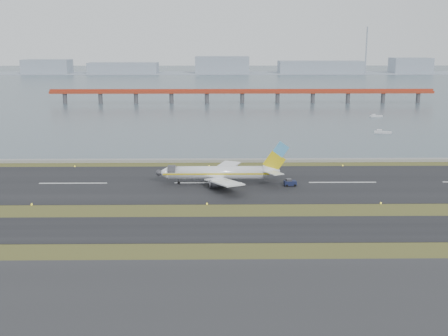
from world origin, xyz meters
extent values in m
plane|color=#3A4D1B|center=(0.00, 0.00, 0.00)|extent=(1000.00, 1000.00, 0.00)
cube|color=#2B2B2E|center=(0.00, -55.00, 0.05)|extent=(1000.00, 50.00, 0.10)
cube|color=black|center=(0.00, -12.00, 0.05)|extent=(1000.00, 18.00, 0.10)
cube|color=black|center=(0.00, 30.00, 0.05)|extent=(1000.00, 45.00, 0.10)
cube|color=#979792|center=(0.00, 60.00, 0.50)|extent=(1000.00, 2.50, 1.00)
cube|color=#435560|center=(0.00, 460.00, 0.00)|extent=(1400.00, 800.00, 1.30)
cube|color=#A8341C|center=(20.00, 250.00, 7.50)|extent=(260.00, 5.00, 1.60)
cube|color=#A8341C|center=(20.00, 250.00, 9.00)|extent=(260.00, 0.40, 1.40)
cylinder|color=#4C4C51|center=(-76.00, 250.00, 3.00)|extent=(2.80, 2.80, 7.00)
cylinder|color=#4C4C51|center=(20.00, 250.00, 3.00)|extent=(2.80, 2.80, 7.00)
cylinder|color=#4C4C51|center=(116.00, 250.00, 3.00)|extent=(2.80, 2.80, 7.00)
cube|color=#929EAD|center=(0.00, 620.00, 0.00)|extent=(1400.00, 80.00, 1.00)
cube|color=#929EAD|center=(-220.00, 620.00, 9.00)|extent=(60.00, 35.00, 18.00)
cube|color=#929EAD|center=(-120.00, 620.00, 7.00)|extent=(90.00, 35.00, 14.00)
cube|color=#929EAD|center=(10.00, 620.00, 11.00)|extent=(70.00, 35.00, 22.00)
cube|color=#929EAD|center=(140.00, 620.00, 8.00)|extent=(110.00, 35.00, 16.00)
cube|color=#929EAD|center=(260.00, 620.00, 10.00)|extent=(50.00, 35.00, 20.00)
cylinder|color=#929EAD|center=(200.00, 620.00, 30.00)|extent=(1.80, 1.80, 60.00)
cylinder|color=white|center=(2.36, 28.76, 3.50)|extent=(28.00, 3.80, 3.80)
cone|color=white|center=(-13.24, 28.76, 3.50)|extent=(3.20, 3.80, 3.80)
cone|color=white|center=(18.56, 28.76, 3.80)|extent=(5.00, 3.80, 3.80)
cube|color=yellow|center=(2.36, 26.84, 3.50)|extent=(31.00, 0.06, 0.45)
cube|color=yellow|center=(2.36, 30.68, 3.50)|extent=(31.00, 0.06, 0.45)
cube|color=white|center=(4.56, 20.26, 2.80)|extent=(11.31, 15.89, 1.66)
cube|color=white|center=(4.56, 37.26, 2.80)|extent=(11.31, 15.89, 1.66)
cylinder|color=#3F3E44|center=(2.86, 22.76, 1.60)|extent=(4.20, 2.10, 2.10)
cylinder|color=#3F3E44|center=(2.86, 34.76, 1.60)|extent=(4.20, 2.10, 2.10)
cube|color=yellow|center=(19.36, 28.76, 6.70)|extent=(6.80, 0.35, 6.85)
cube|color=#50A7E4|center=(21.26, 28.76, 10.40)|extent=(4.85, 0.37, 4.90)
cube|color=white|center=(18.86, 24.96, 4.30)|extent=(5.64, 6.80, 0.22)
cube|color=white|center=(18.86, 32.56, 4.30)|extent=(5.64, 6.80, 0.22)
cylinder|color=black|center=(-8.64, 28.76, 0.45)|extent=(0.80, 0.28, 0.80)
cylinder|color=black|center=(3.86, 25.96, 0.55)|extent=(1.00, 0.38, 1.00)
cylinder|color=black|center=(3.86, 31.56, 0.55)|extent=(1.00, 0.38, 1.00)
cube|color=#151B39|center=(23.84, 26.02, 0.97)|extent=(3.67, 2.35, 1.30)
cube|color=#3F3E44|center=(23.41, 25.97, 1.84)|extent=(1.70, 1.79, 0.76)
cylinder|color=black|center=(22.76, 25.02, 0.38)|extent=(0.79, 0.41, 0.76)
cylinder|color=black|center=(22.55, 26.74, 0.38)|extent=(0.79, 0.41, 0.76)
cylinder|color=black|center=(25.12, 25.31, 0.38)|extent=(0.79, 0.41, 0.76)
cylinder|color=black|center=(24.91, 27.02, 0.38)|extent=(0.79, 0.41, 0.76)
cube|color=silver|center=(78.61, 121.12, 0.44)|extent=(7.97, 4.99, 0.98)
cube|color=silver|center=(77.09, 121.71, 1.31)|extent=(2.66, 2.41, 0.98)
cube|color=silver|center=(91.45, 178.21, 0.39)|extent=(7.01, 2.93, 0.87)
cube|color=silver|center=(90.00, 178.04, 1.17)|extent=(2.11, 1.77, 0.87)
camera|label=1|loc=(2.52, -131.33, 41.04)|focal=45.00mm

